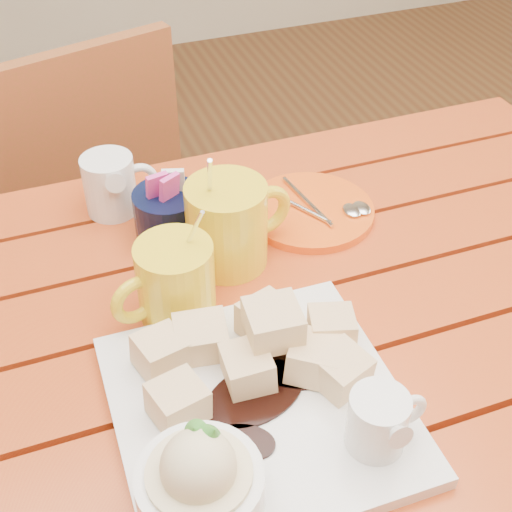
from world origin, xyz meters
name	(u,v)px	position (x,y,z in m)	size (l,w,h in m)	color
table	(258,402)	(0.00, 0.00, 0.64)	(1.20, 0.79, 0.75)	#AF2E16
dessert_plate	(251,412)	(-0.05, -0.11, 0.78)	(0.29, 0.29, 0.11)	white
coffee_mug_left	(174,281)	(-0.07, 0.07, 0.80)	(0.12, 0.09, 0.15)	yellow
coffee_mug_right	(229,223)	(0.02, 0.15, 0.81)	(0.14, 0.10, 0.17)	yellow
cream_pitcher	(111,183)	(-0.10, 0.30, 0.79)	(0.10, 0.09, 0.09)	white
sugar_caddy	(169,213)	(-0.04, 0.22, 0.78)	(0.09, 0.09, 0.10)	black
orange_saucer	(311,211)	(0.15, 0.20, 0.76)	(0.18, 0.18, 0.02)	#F45915
chair_far	(64,221)	(-0.16, 0.66, 0.49)	(0.51, 0.51, 0.87)	brown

